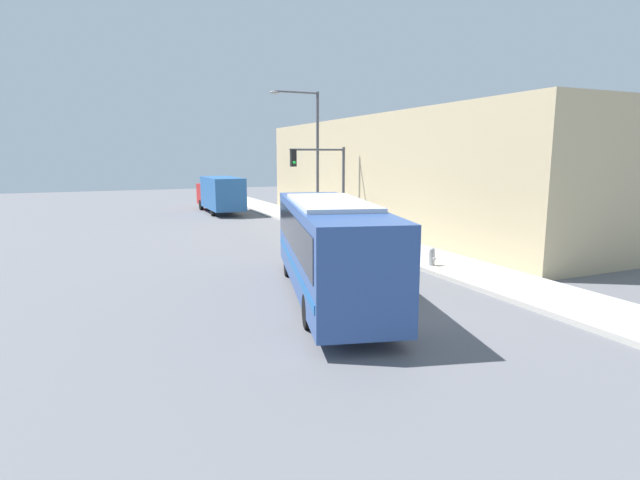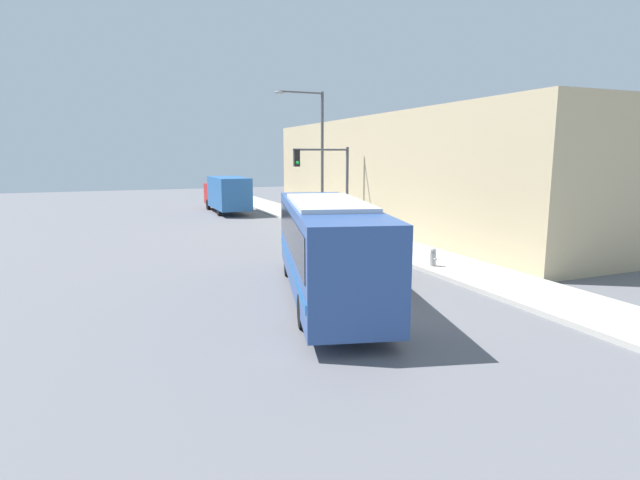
{
  "view_description": "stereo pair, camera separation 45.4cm",
  "coord_description": "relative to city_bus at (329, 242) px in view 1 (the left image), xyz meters",
  "views": [
    {
      "loc": [
        -7.34,
        -12.22,
        4.69
      ],
      "look_at": [
        0.46,
        5.4,
        1.41
      ],
      "focal_mm": 28.0,
      "sensor_mm": 36.0,
      "label": 1
    },
    {
      "loc": [
        -6.92,
        -12.39,
        4.69
      ],
      "look_at": [
        0.46,
        5.4,
        1.41
      ],
      "focal_mm": 28.0,
      "sensor_mm": 36.0,
      "label": 2
    }
  ],
  "objects": [
    {
      "name": "traffic_light_pole",
      "position": [
        4.63,
        10.56,
        1.73
      ],
      "size": [
        3.28,
        0.35,
        4.96
      ],
      "color": "#47474C",
      "rests_on": "sidewalk"
    },
    {
      "name": "street_lamp",
      "position": [
        5.49,
        14.42,
        3.25
      ],
      "size": [
        3.16,
        0.28,
        8.36
      ],
      "color": "#47474C",
      "rests_on": "sidewalk"
    },
    {
      "name": "ground_plane",
      "position": [
        0.54,
        -2.4,
        -1.88
      ],
      "size": [
        120.0,
        120.0,
        0.0
      ],
      "primitive_type": "plane",
      "color": "slate"
    },
    {
      "name": "delivery_truck",
      "position": [
        2.25,
        26.07,
        -0.26
      ],
      "size": [
        2.39,
        8.22,
        2.95
      ],
      "color": "#265999",
      "rests_on": "ground_plane"
    },
    {
      "name": "parking_meter",
      "position": [
        5.64,
        7.57,
        -0.75
      ],
      "size": [
        0.14,
        0.14,
        1.42
      ],
      "color": "#47474C",
      "rests_on": "sidewalk"
    },
    {
      "name": "pedestrian_near_corner",
      "position": [
        6.87,
        11.55,
        -0.79
      ],
      "size": [
        0.34,
        0.34,
        1.78
      ],
      "color": "#23283D",
      "rests_on": "sidewalk"
    },
    {
      "name": "sidewalk",
      "position": [
        6.59,
        17.6,
        -1.79
      ],
      "size": [
        3.11,
        70.0,
        0.17
      ],
      "color": "#B7B2A8",
      "rests_on": "ground_plane"
    },
    {
      "name": "building_facade",
      "position": [
        11.14,
        13.73,
        1.66
      ],
      "size": [
        6.0,
        30.25,
        7.07
      ],
      "color": "tan",
      "rests_on": "ground_plane"
    },
    {
      "name": "fire_hydrant",
      "position": [
        5.64,
        2.01,
        -1.32
      ],
      "size": [
        0.25,
        0.34,
        0.76
      ],
      "color": "#999999",
      "rests_on": "sidewalk"
    },
    {
      "name": "city_bus",
      "position": [
        0.0,
        0.0,
        0.0
      ],
      "size": [
        5.02,
        10.7,
        3.26
      ],
      "rotation": [
        0.0,
        0.0,
        -0.26
      ],
      "color": "#2D4C8C",
      "rests_on": "ground_plane"
    }
  ]
}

